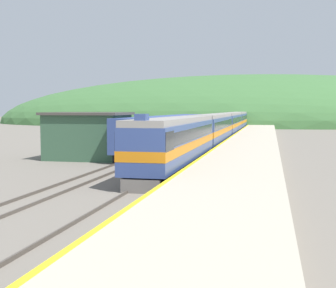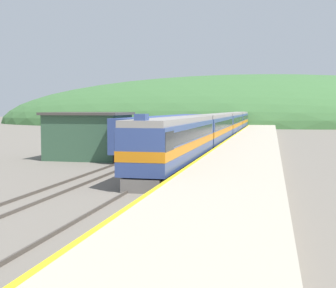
{
  "view_description": "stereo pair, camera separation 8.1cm",
  "coord_description": "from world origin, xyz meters",
  "px_view_note": "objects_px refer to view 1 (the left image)",
  "views": [
    {
      "loc": [
        6.91,
        -5.38,
        4.61
      ],
      "look_at": [
        0.43,
        24.0,
        2.35
      ],
      "focal_mm": 50.0,
      "sensor_mm": 36.0,
      "label": 1
    },
    {
      "loc": [
        6.99,
        -5.36,
        4.61
      ],
      "look_at": [
        0.43,
        24.0,
        2.35
      ],
      "focal_mm": 50.0,
      "sensor_mm": 36.0,
      "label": 2
    }
  ],
  "objects_px": {
    "carriage_fourth": "(239,120)",
    "siding_train": "(169,131)",
    "carriage_third": "(229,123)",
    "carriage_second": "(213,129)",
    "express_train_lead_car": "(177,141)"
  },
  "relations": [
    {
      "from": "carriage_second",
      "to": "siding_train",
      "type": "bearing_deg",
      "value": -148.25
    },
    {
      "from": "carriage_fourth",
      "to": "siding_train",
      "type": "bearing_deg",
      "value": -95.65
    },
    {
      "from": "express_train_lead_car",
      "to": "carriage_third",
      "type": "bearing_deg",
      "value": 90.0
    },
    {
      "from": "carriage_third",
      "to": "carriage_fourth",
      "type": "xyz_separation_m",
      "value": [
        0.0,
        22.93,
        0.0
      ]
    },
    {
      "from": "express_train_lead_car",
      "to": "carriage_second",
      "type": "xyz_separation_m",
      "value": [
        0.0,
        22.48,
        -0.01
      ]
    },
    {
      "from": "carriage_second",
      "to": "carriage_fourth",
      "type": "distance_m",
      "value": 45.86
    },
    {
      "from": "carriage_second",
      "to": "carriage_third",
      "type": "height_order",
      "value": "same"
    },
    {
      "from": "carriage_fourth",
      "to": "siding_train",
      "type": "distance_m",
      "value": 49.1
    },
    {
      "from": "siding_train",
      "to": "carriage_second",
      "type": "bearing_deg",
      "value": 31.75
    },
    {
      "from": "carriage_third",
      "to": "carriage_fourth",
      "type": "distance_m",
      "value": 22.93
    },
    {
      "from": "siding_train",
      "to": "carriage_third",
      "type": "bearing_deg",
      "value": 79.43
    },
    {
      "from": "carriage_second",
      "to": "siding_train",
      "type": "distance_m",
      "value": 5.69
    },
    {
      "from": "carriage_second",
      "to": "carriage_third",
      "type": "relative_size",
      "value": 1.0
    },
    {
      "from": "express_train_lead_car",
      "to": "siding_train",
      "type": "height_order",
      "value": "express_train_lead_car"
    },
    {
      "from": "carriage_third",
      "to": "carriage_fourth",
      "type": "bearing_deg",
      "value": 90.0
    }
  ]
}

